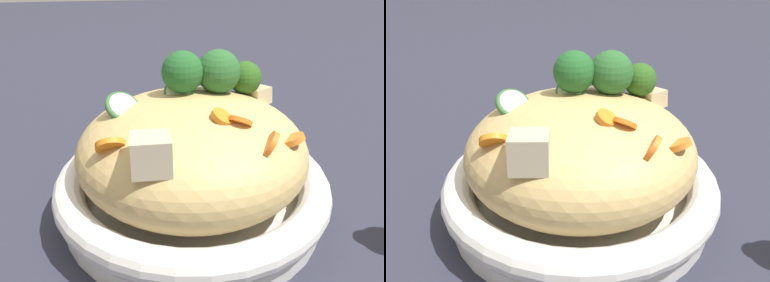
{
  "view_description": "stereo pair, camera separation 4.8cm",
  "coord_description": "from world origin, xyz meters",
  "views": [
    {
      "loc": [
        -0.42,
        0.04,
        0.31
      ],
      "look_at": [
        0.0,
        0.0,
        0.09
      ],
      "focal_mm": 40.4,
      "sensor_mm": 36.0,
      "label": 1
    },
    {
      "loc": [
        -0.42,
        -0.0,
        0.31
      ],
      "look_at": [
        0.0,
        0.0,
        0.09
      ],
      "focal_mm": 40.4,
      "sensor_mm": 36.0,
      "label": 2
    }
  ],
  "objects": [
    {
      "name": "carrot_coins",
      "position": [
        -0.05,
        -0.03,
        0.12
      ],
      "size": [
        0.06,
        0.21,
        0.04
      ],
      "color": "orange",
      "rests_on": "serving_bowl"
    },
    {
      "name": "serving_bowl",
      "position": [
        0.0,
        0.0,
        0.03
      ],
      "size": [
        0.31,
        0.31,
        0.06
      ],
      "color": "white",
      "rests_on": "ground_plane"
    },
    {
      "name": "ground_plane",
      "position": [
        0.0,
        0.0,
        0.0
      ],
      "size": [
        3.0,
        3.0,
        0.0
      ],
      "primitive_type": "plane",
      "color": "#2A2B39"
    },
    {
      "name": "zucchini_slices",
      "position": [
        0.02,
        0.05,
        0.14
      ],
      "size": [
        0.07,
        0.11,
        0.04
      ],
      "color": "beige",
      "rests_on": "serving_bowl"
    },
    {
      "name": "broccoli_florets",
      "position": [
        0.04,
        -0.03,
        0.16
      ],
      "size": [
        0.08,
        0.13,
        0.07
      ],
      "color": "#91AB6B",
      "rests_on": "serving_bowl"
    },
    {
      "name": "noodle_heap",
      "position": [
        0.0,
        -0.0,
        0.08
      ],
      "size": [
        0.26,
        0.26,
        0.12
      ],
      "color": "tan",
      "rests_on": "serving_bowl"
    },
    {
      "name": "chicken_chunks",
      "position": [
        -0.05,
        0.01,
        0.13
      ],
      "size": [
        0.18,
        0.17,
        0.04
      ],
      "color": "#C6B693",
      "rests_on": "serving_bowl"
    }
  ]
}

